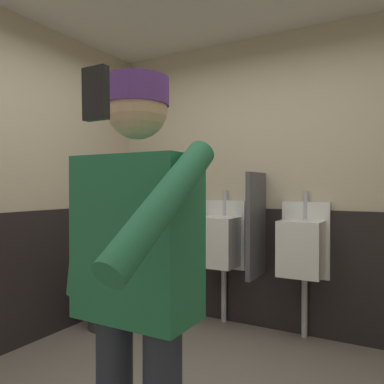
% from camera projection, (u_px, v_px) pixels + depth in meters
% --- Properties ---
extents(wall_back, '(3.82, 0.12, 2.65)m').
position_uv_depth(wall_back, '(271.00, 182.00, 3.45)').
color(wall_back, beige).
rests_on(wall_back, ground_plane).
extents(wainscot_band_back, '(3.22, 0.03, 1.08)m').
position_uv_depth(wainscot_band_back, '(268.00, 268.00, 3.40)').
color(wainscot_band_back, black).
rests_on(wainscot_band_back, ground_plane).
extents(urinal_left, '(0.40, 0.34, 1.24)m').
position_uv_depth(urinal_left, '(220.00, 241.00, 3.47)').
color(urinal_left, white).
rests_on(urinal_left, ground_plane).
extents(urinal_middle, '(0.40, 0.34, 1.24)m').
position_uv_depth(urinal_middle, '(302.00, 247.00, 3.10)').
color(urinal_middle, white).
rests_on(urinal_middle, ground_plane).
extents(privacy_divider_panel, '(0.04, 0.40, 0.90)m').
position_uv_depth(privacy_divider_panel, '(256.00, 225.00, 3.22)').
color(privacy_divider_panel, '#4C4C51').
extents(person, '(0.66, 0.60, 1.67)m').
position_uv_depth(person, '(136.00, 267.00, 1.37)').
color(person, '#2D3342').
rests_on(person, ground_plane).
extents(cell_phone, '(0.06, 0.02, 0.11)m').
position_uv_depth(cell_phone, '(96.00, 94.00, 0.78)').
color(cell_phone, black).
extents(trash_bin, '(0.38, 0.38, 0.55)m').
position_uv_depth(trash_bin, '(109.00, 296.00, 3.43)').
color(trash_bin, '#38383D').
rests_on(trash_bin, ground_plane).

